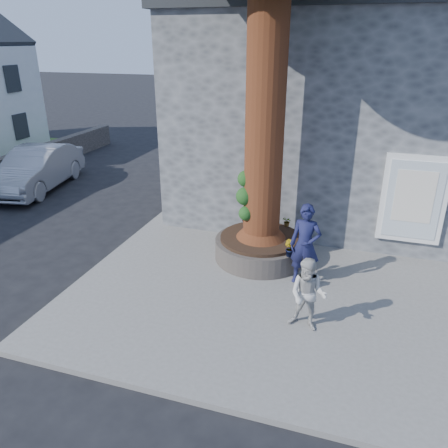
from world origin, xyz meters
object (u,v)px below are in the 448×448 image
(planter, at_px, (260,247))
(woman, at_px, (308,295))
(car_silver, at_px, (37,169))
(man, at_px, (305,245))

(planter, xyz_separation_m, woman, (1.52, -2.60, 0.45))
(planter, height_order, car_silver, car_silver)
(planter, distance_m, car_silver, 10.00)
(woman, bearing_deg, man, 107.95)
(car_silver, bearing_deg, woman, -38.76)
(planter, height_order, man, man)
(man, relative_size, car_silver, 0.40)
(man, bearing_deg, planter, 148.32)
(woman, distance_m, car_silver, 12.44)
(planter, xyz_separation_m, man, (1.21, -0.89, 0.66))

